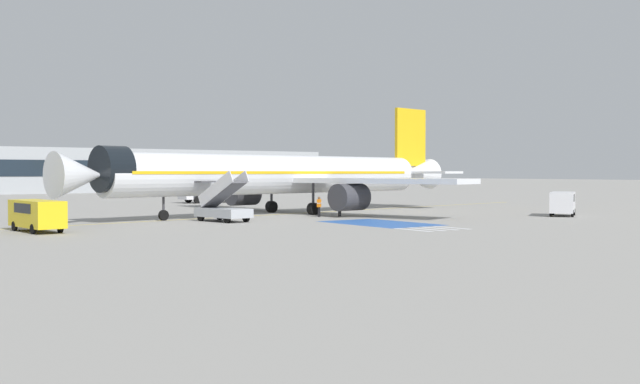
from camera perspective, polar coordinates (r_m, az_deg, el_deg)
The scene contains 15 objects.
ground_plane at distance 68.12m, azimuth -3.01°, elevation -1.75°, with size 600.00×600.00×0.00m, color gray.
apron_leadline_yellow at distance 68.86m, azimuth -3.20°, elevation -1.71°, with size 0.20×79.22×0.01m, color gold.
apron_stand_patch_blue at distance 57.08m, azimuth 4.59°, elevation -2.38°, with size 5.59×9.17×0.01m, color #2856A8.
apron_walkway_bar_0 at distance 50.72m, azimuth 7.12°, elevation -2.88°, with size 0.44×3.60×0.01m, color silver.
apron_walkway_bar_1 at distance 51.54m, azimuth 8.10°, elevation -2.82°, with size 0.44×3.60×0.01m, color silver.
apron_walkway_bar_2 at distance 52.37m, azimuth 9.06°, elevation -2.75°, with size 0.44×3.60×0.01m, color silver.
apron_walkway_bar_3 at distance 53.21m, azimuth 9.98°, elevation -2.69°, with size 0.44×3.60×0.01m, color silver.
airliner at distance 69.24m, azimuth -2.75°, elevation 1.30°, with size 44.39×35.37×10.83m.
boarding_stairs_forward at distance 59.32m, azimuth -7.42°, elevation -1.29°, with size 2.97×5.48×4.02m.
fuel_tanker at distance 96.59m, azimuth -7.58°, elevation 0.30°, with size 10.68×2.98×3.60m.
service_van_0 at distance 69.54m, azimuth 18.01°, elevation -0.71°, with size 4.65×3.97×2.12m.
service_van_1 at distance 52.06m, azimuth -20.76°, elevation -1.50°, with size 2.41×5.61×2.06m.
ground_crew_0 at distance 65.63m, azimuth 1.51°, elevation -0.92°, with size 0.37×0.48×1.87m.
ground_crew_1 at distance 64.86m, azimuth -0.07°, elevation -1.01°, with size 0.49×0.41×1.77m.
terminal_building at distance 146.11m, azimuth -22.24°, elevation 1.53°, with size 126.12×12.10×8.32m.
Camera 1 is at (-36.29, -57.51, 3.91)m, focal length 42.00 mm.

